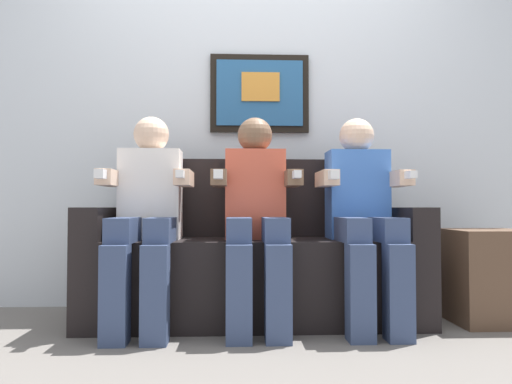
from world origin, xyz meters
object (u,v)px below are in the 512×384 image
object	(u,v)px
person_on_right	(363,210)
person_in_middle	(256,210)
couch	(255,263)
side_table_right	(488,276)
person_on_left	(147,210)

from	to	relation	value
person_on_right	person_in_middle	bearing A→B (deg)	180.00
person_on_right	couch	bearing A→B (deg)	163.44
person_in_middle	person_on_right	size ratio (longest dim) A/B	1.00
couch	side_table_right	xyz separation A→B (m)	(1.26, -0.11, -0.06)
person_in_middle	person_on_right	distance (m)	0.56
couch	person_on_right	xyz separation A→B (m)	(0.56, -0.17, 0.29)
side_table_right	couch	bearing A→B (deg)	175.20
couch	person_on_left	xyz separation A→B (m)	(-0.56, -0.17, 0.29)
person_in_middle	person_on_right	bearing A→B (deg)	0.00
person_on_left	side_table_right	bearing A→B (deg)	1.94
person_on_left	person_in_middle	distance (m)	0.56
person_on_right	person_on_left	bearing A→B (deg)	180.00
couch	person_in_middle	xyz separation A→B (m)	(-0.00, -0.17, 0.29)
person_in_middle	side_table_right	distance (m)	1.31
person_on_left	side_table_right	distance (m)	1.86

